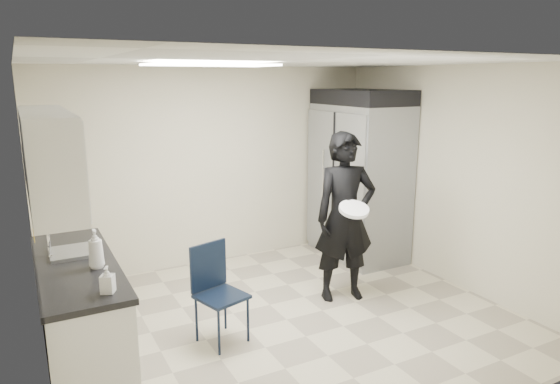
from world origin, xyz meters
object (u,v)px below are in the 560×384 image
lower_counter (81,314)px  folding_chair (222,297)px  commercial_fridge (359,182)px  man_tuxedo (345,217)px

lower_counter → folding_chair: folding_chair is taller
lower_counter → commercial_fridge: bearing=15.9°
lower_counter → folding_chair: (1.21, -0.29, 0.03)m
commercial_fridge → folding_chair: (-2.57, -1.37, -0.59)m
commercial_fridge → man_tuxedo: (-0.99, -1.08, -0.11)m
lower_counter → folding_chair: size_ratio=2.08×
lower_counter → man_tuxedo: 2.83m
commercial_fridge → folding_chair: commercial_fridge is taller
folding_chair → man_tuxedo: (1.58, 0.28, 0.49)m
lower_counter → commercial_fridge: commercial_fridge is taller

